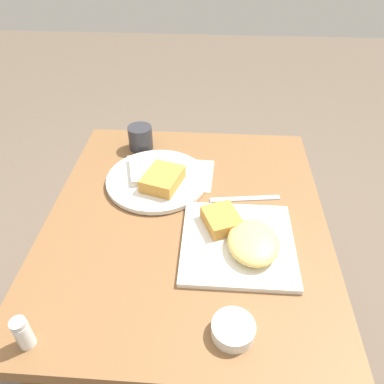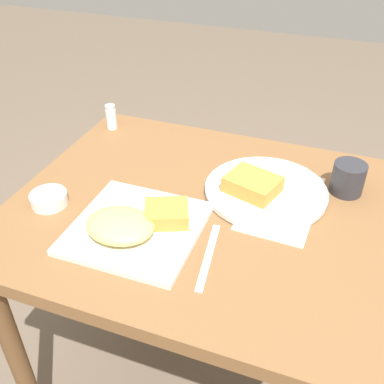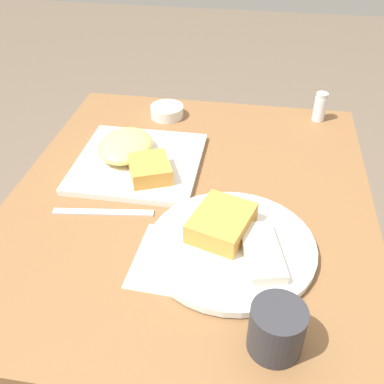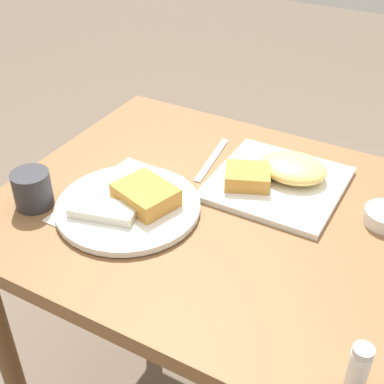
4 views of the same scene
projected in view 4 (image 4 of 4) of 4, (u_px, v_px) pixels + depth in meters
name	position (u px, v px, depth m)	size (l,w,h in m)	color
dining_table	(210.00, 240.00, 1.20)	(0.89, 0.76, 0.72)	brown
menu_card	(117.00, 198.00, 1.16)	(0.18, 0.30, 0.00)	beige
plate_square_near	(279.00, 177.00, 1.20)	(0.28, 0.28, 0.06)	white
plate_oval_far	(130.00, 204.00, 1.12)	(0.30, 0.30, 0.05)	white
salt_shaker	(359.00, 368.00, 0.77)	(0.03, 0.03, 0.08)	white
butter_knife	(212.00, 160.00, 1.29)	(0.04, 0.20, 0.00)	silver
coffee_mug	(32.00, 189.00, 1.12)	(0.08, 0.08, 0.08)	#2D2D33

